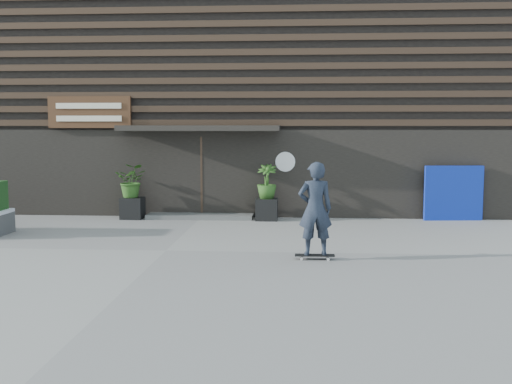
# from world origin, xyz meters

# --- Properties ---
(ground) EXTENTS (80.00, 80.00, 0.00)m
(ground) POSITION_xyz_m (0.00, 0.00, 0.00)
(ground) COLOR gray
(ground) RESTS_ON ground
(entrance_step) EXTENTS (3.00, 0.80, 0.12)m
(entrance_step) POSITION_xyz_m (0.00, 4.60, 0.06)
(entrance_step) COLOR #51514E
(entrance_step) RESTS_ON ground
(planter_pot_left) EXTENTS (0.60, 0.60, 0.60)m
(planter_pot_left) POSITION_xyz_m (-1.90, 4.40, 0.30)
(planter_pot_left) COLOR black
(planter_pot_left) RESTS_ON ground
(bamboo_left) EXTENTS (0.86, 0.75, 0.96)m
(bamboo_left) POSITION_xyz_m (-1.90, 4.40, 1.08)
(bamboo_left) COLOR #2D591E
(bamboo_left) RESTS_ON planter_pot_left
(planter_pot_right) EXTENTS (0.60, 0.60, 0.60)m
(planter_pot_right) POSITION_xyz_m (1.90, 4.40, 0.30)
(planter_pot_right) COLOR black
(planter_pot_right) RESTS_ON ground
(bamboo_right) EXTENTS (0.54, 0.54, 0.96)m
(bamboo_right) POSITION_xyz_m (1.90, 4.40, 1.08)
(bamboo_right) COLOR #2D591E
(bamboo_right) RESTS_ON planter_pot_right
(blue_tarp) EXTENTS (1.62, 0.28, 1.52)m
(blue_tarp) POSITION_xyz_m (7.06, 4.70, 0.76)
(blue_tarp) COLOR #0C239F
(blue_tarp) RESTS_ON ground
(building) EXTENTS (18.00, 11.00, 8.00)m
(building) POSITION_xyz_m (-0.00, 9.96, 3.99)
(building) COLOR black
(building) RESTS_ON ground
(skateboarder) EXTENTS (0.78, 0.52, 1.93)m
(skateboarder) POSITION_xyz_m (3.11, -0.67, 1.00)
(skateboarder) COLOR black
(skateboarder) RESTS_ON ground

